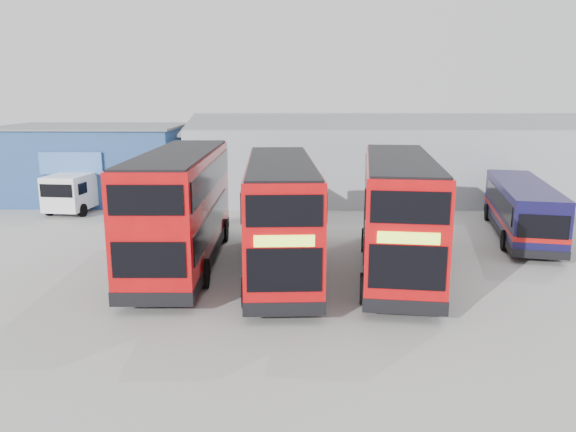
{
  "coord_description": "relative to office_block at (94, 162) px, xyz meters",
  "views": [
    {
      "loc": [
        0.17,
        -20.92,
        7.3
      ],
      "look_at": [
        -0.2,
        2.77,
        2.1
      ],
      "focal_mm": 35.0,
      "sensor_mm": 36.0,
      "label": 1
    }
  ],
  "objects": [
    {
      "name": "panel_van",
      "position": [
        0.42,
        -4.05,
        -1.22
      ],
      "size": [
        2.92,
        5.79,
        2.44
      ],
      "rotation": [
        0.0,
        0.0,
        -0.12
      ],
      "color": "white",
      "rests_on": "ground"
    },
    {
      "name": "maintenance_shed",
      "position": [
        22.0,
        2.01,
        0.02
      ],
      "size": [
        30.5,
        12.0,
        5.89
      ],
      "color": "#90969D",
      "rests_on": "ground"
    },
    {
      "name": "double_decker_right",
      "position": [
        18.33,
        -16.38,
        -0.19
      ],
      "size": [
        4.06,
        11.56,
        4.79
      ],
      "rotation": [
        0.0,
        0.0,
        -0.12
      ],
      "color": "#BB0A0D",
      "rests_on": "ground"
    },
    {
      "name": "single_decker_blue",
      "position": [
        25.74,
        -10.49,
        -1.18
      ],
      "size": [
        4.43,
        10.63,
        2.81
      ],
      "rotation": [
        0.0,
        0.0,
        2.94
      ],
      "color": "#0D0F39",
      "rests_on": "ground"
    },
    {
      "name": "double_decker_centre",
      "position": [
        13.51,
        -16.66,
        -0.24
      ],
      "size": [
        3.28,
        11.23,
        4.7
      ],
      "rotation": [
        0.0,
        0.0,
        0.05
      ],
      "color": "#BB0A0D",
      "rests_on": "ground"
    },
    {
      "name": "office_block",
      "position": [
        0.0,
        0.0,
        0.0
      ],
      "size": [
        12.3,
        8.32,
        5.12
      ],
      "color": "navy",
      "rests_on": "ground"
    },
    {
      "name": "double_decker_left",
      "position": [
        9.27,
        -15.65,
        -0.13
      ],
      "size": [
        3.12,
        11.71,
        4.93
      ],
      "rotation": [
        0.0,
        0.0,
        3.16
      ],
      "color": "#BB0A0D",
      "rests_on": "ground"
    },
    {
      "name": "ground_plane",
      "position": [
        14.0,
        -17.99,
        -2.58
      ],
      "size": [
        120.0,
        120.0,
        0.0
      ],
      "primitive_type": "plane",
      "color": "gray",
      "rests_on": "ground"
    }
  ]
}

